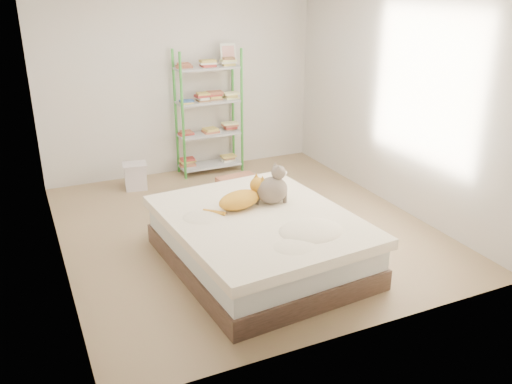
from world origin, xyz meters
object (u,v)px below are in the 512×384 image
shelf_unit (209,111)px  cardboard_box (240,191)px  orange_cat (239,198)px  grey_cat (272,184)px  white_bin (135,176)px  bed (260,240)px

shelf_unit → cardboard_box: bearing=-94.2°
orange_cat → cardboard_box: orange_cat is taller
grey_cat → shelf_unit: size_ratio=0.22×
orange_cat → white_bin: size_ratio=1.57×
grey_cat → shelf_unit: shelf_unit is taller
bed → orange_cat: size_ratio=3.92×
bed → white_bin: size_ratio=6.16×
orange_cat → bed: bearing=-83.0°
orange_cat → shelf_unit: shelf_unit is taller
white_bin → orange_cat: bearing=-76.7°
grey_cat → white_bin: (-0.87, 2.23, -0.53)m
cardboard_box → grey_cat: bearing=-103.1°
cardboard_box → white_bin: 1.46m
white_bin → grey_cat: bearing=-68.8°
bed → shelf_unit: size_ratio=1.21×
grey_cat → cardboard_box: bearing=-5.3°
orange_cat → cardboard_box: 1.37m
shelf_unit → cardboard_box: shelf_unit is taller
white_bin → cardboard_box: bearing=-45.0°
grey_cat → orange_cat: bearing=90.7°
orange_cat → cardboard_box: (0.50, 1.19, -0.45)m
cardboard_box → white_bin: cardboard_box is taller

